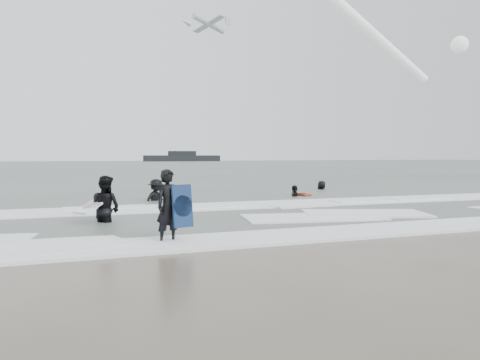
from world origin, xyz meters
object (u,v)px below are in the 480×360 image
object	(u,v)px
surfer_breaker	(156,202)
surfer_right_near	(295,197)
surfer_right_far	(322,190)
vessel_horizon	(182,158)
surfer_wading	(106,223)
airshow_jet	(361,36)
surfer_centre	(169,243)

from	to	relation	value
surfer_breaker	surfer_right_near	bearing A→B (deg)	-32.93
surfer_right_near	surfer_right_far	xyz separation A→B (m)	(3.41, 3.45, 0.00)
vessel_horizon	surfer_wading	bearing A→B (deg)	-103.43
vessel_horizon	surfer_breaker	bearing A→B (deg)	-103.00
surfer_wading	surfer_breaker	distance (m)	6.25
surfer_wading	surfer_breaker	bearing A→B (deg)	-71.15
airshow_jet	surfer_wading	bearing A→B (deg)	-130.77
surfer_right_near	surfer_right_far	distance (m)	4.85
surfer_breaker	surfer_right_far	xyz separation A→B (m)	(9.96, 3.50, 0.00)
surfer_centre	surfer_right_far	world-z (taller)	surfer_right_far
surfer_centre	surfer_right_far	distance (m)	17.16
surfer_breaker	vessel_horizon	bearing A→B (deg)	43.61
airshow_jet	surfer_breaker	bearing A→B (deg)	-132.77
surfer_right_far	airshow_jet	bearing A→B (deg)	-157.81
surfer_breaker	surfer_centre	bearing A→B (deg)	-131.12
airshow_jet	vessel_horizon	bearing A→B (deg)	93.63
surfer_right_near	vessel_horizon	bearing A→B (deg)	-159.60
surfer_breaker	surfer_right_near	xyz separation A→B (m)	(6.55, 0.05, 0.00)
surfer_centre	surfer_wading	world-z (taller)	surfer_wading
surfer_breaker	surfer_right_near	distance (m)	6.55
surfer_wading	surfer_right_far	xyz separation A→B (m)	(12.39, 9.25, 0.00)
surfer_breaker	vessel_horizon	world-z (taller)	vessel_horizon
surfer_right_far	surfer_right_near	bearing A→B (deg)	14.11
surfer_right_near	surfer_breaker	bearing A→B (deg)	-58.81
airshow_jet	surfer_right_far	bearing A→B (deg)	-126.57
vessel_horizon	surfer_right_far	bearing A→B (deg)	-99.16
surfer_breaker	surfer_right_near	size ratio (longest dim) A/B	1.06
surfer_centre	airshow_jet	world-z (taller)	airshow_jet
surfer_centre	airshow_jet	distance (m)	65.73
surfer_wading	airshow_jet	size ratio (longest dim) A/B	0.04
vessel_horizon	surfer_right_near	bearing A→B (deg)	-100.34
surfer_right_far	airshow_jet	distance (m)	49.65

